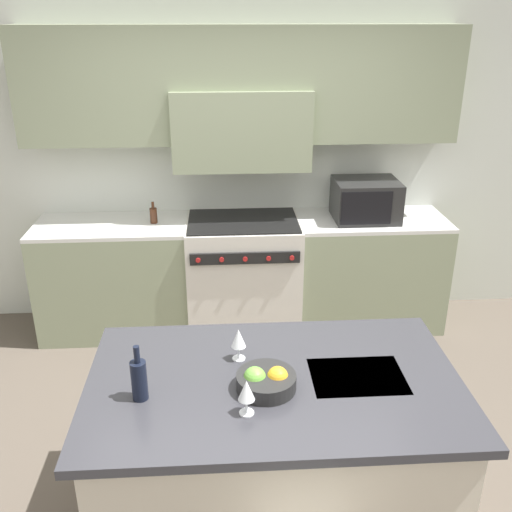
{
  "coord_description": "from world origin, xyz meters",
  "views": [
    {
      "loc": [
        -0.17,
        -2.65,
        2.47
      ],
      "look_at": [
        0.03,
        0.46,
        1.14
      ],
      "focal_mm": 40.0,
      "sensor_mm": 36.0,
      "label": 1
    }
  ],
  "objects_px": {
    "fruit_bowl": "(266,381)",
    "microwave": "(366,200)",
    "wine_bottle": "(139,379)",
    "wine_glass_far": "(239,339)",
    "oil_bottle_on_counter": "(153,215)",
    "wine_glass_near": "(246,391)",
    "range_stove": "(243,275)"
  },
  "relations": [
    {
      "from": "range_stove",
      "to": "wine_glass_far",
      "type": "height_order",
      "value": "wine_glass_far"
    },
    {
      "from": "wine_glass_near",
      "to": "wine_glass_far",
      "type": "bearing_deg",
      "value": 92.53
    },
    {
      "from": "range_stove",
      "to": "fruit_bowl",
      "type": "relative_size",
      "value": 3.47
    },
    {
      "from": "fruit_bowl",
      "to": "wine_glass_far",
      "type": "bearing_deg",
      "value": 114.7
    },
    {
      "from": "range_stove",
      "to": "fruit_bowl",
      "type": "height_order",
      "value": "fruit_bowl"
    },
    {
      "from": "fruit_bowl",
      "to": "oil_bottle_on_counter",
      "type": "height_order",
      "value": "oil_bottle_on_counter"
    },
    {
      "from": "wine_bottle",
      "to": "fruit_bowl",
      "type": "bearing_deg",
      "value": 3.59
    },
    {
      "from": "fruit_bowl",
      "to": "wine_bottle",
      "type": "bearing_deg",
      "value": -176.41
    },
    {
      "from": "wine_glass_near",
      "to": "wine_glass_far",
      "type": "height_order",
      "value": "same"
    },
    {
      "from": "wine_glass_far",
      "to": "oil_bottle_on_counter",
      "type": "bearing_deg",
      "value": 107.54
    },
    {
      "from": "wine_glass_far",
      "to": "wine_bottle",
      "type": "bearing_deg",
      "value": -147.52
    },
    {
      "from": "wine_bottle",
      "to": "microwave",
      "type": "bearing_deg",
      "value": 54.99
    },
    {
      "from": "microwave",
      "to": "oil_bottle_on_counter",
      "type": "relative_size",
      "value": 2.93
    },
    {
      "from": "wine_glass_far",
      "to": "fruit_bowl",
      "type": "relative_size",
      "value": 0.61
    },
    {
      "from": "wine_bottle",
      "to": "wine_glass_near",
      "type": "height_order",
      "value": "wine_bottle"
    },
    {
      "from": "range_stove",
      "to": "wine_glass_near",
      "type": "relative_size",
      "value": 5.69
    },
    {
      "from": "wine_glass_near",
      "to": "oil_bottle_on_counter",
      "type": "distance_m",
      "value": 2.42
    },
    {
      "from": "wine_glass_far",
      "to": "fruit_bowl",
      "type": "bearing_deg",
      "value": -65.3
    },
    {
      "from": "wine_glass_near",
      "to": "fruit_bowl",
      "type": "bearing_deg",
      "value": 60.56
    },
    {
      "from": "wine_glass_near",
      "to": "microwave",
      "type": "bearing_deg",
      "value": 65.31
    },
    {
      "from": "range_stove",
      "to": "wine_glass_far",
      "type": "relative_size",
      "value": 5.69
    },
    {
      "from": "fruit_bowl",
      "to": "microwave",
      "type": "bearing_deg",
      "value": 65.71
    },
    {
      "from": "range_stove",
      "to": "wine_glass_far",
      "type": "bearing_deg",
      "value": -93.08
    },
    {
      "from": "microwave",
      "to": "oil_bottle_on_counter",
      "type": "bearing_deg",
      "value": 179.64
    },
    {
      "from": "wine_glass_near",
      "to": "wine_glass_far",
      "type": "xyz_separation_m",
      "value": [
        -0.02,
        0.42,
        0.0
      ]
    },
    {
      "from": "wine_bottle",
      "to": "oil_bottle_on_counter",
      "type": "height_order",
      "value": "wine_bottle"
    },
    {
      "from": "wine_bottle",
      "to": "wine_glass_far",
      "type": "relative_size",
      "value": 1.6
    },
    {
      "from": "range_stove",
      "to": "wine_bottle",
      "type": "height_order",
      "value": "wine_bottle"
    },
    {
      "from": "wine_bottle",
      "to": "fruit_bowl",
      "type": "height_order",
      "value": "wine_bottle"
    },
    {
      "from": "range_stove",
      "to": "oil_bottle_on_counter",
      "type": "bearing_deg",
      "value": 177.63
    },
    {
      "from": "wine_bottle",
      "to": "oil_bottle_on_counter",
      "type": "relative_size",
      "value": 1.56
    },
    {
      "from": "microwave",
      "to": "wine_bottle",
      "type": "height_order",
      "value": "microwave"
    }
  ]
}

